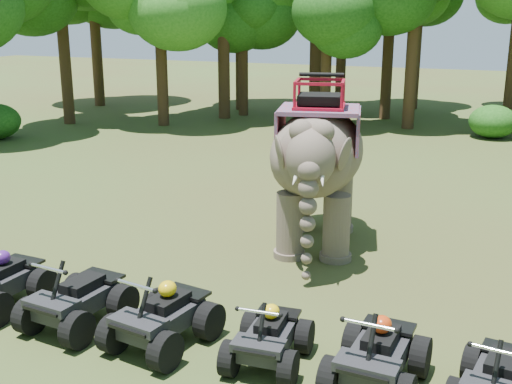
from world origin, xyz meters
TOP-DOWN VIEW (x-y plane):
  - ground at (0.00, 0.00)m, footprint 110.00×110.00m
  - elephant at (0.56, 3.70)m, footprint 3.14×5.18m
  - atv_1 at (-2.16, -2.02)m, footprint 1.54×1.98m
  - atv_2 at (-0.38, -2.05)m, footprint 1.63×2.04m
  - atv_3 at (1.49, -1.92)m, footprint 1.28×1.68m
  - atv_4 at (3.24, -1.92)m, footprint 1.42×1.88m
  - atv_5 at (4.96, -1.81)m, footprint 1.41×1.78m
  - tree_0 at (0.00, 20.63)m, footprint 6.30×6.30m
  - tree_25 at (-16.05, 15.63)m, footprint 6.12×6.12m
  - tree_26 at (-11.40, 16.99)m, footprint 5.87×5.87m
  - tree_27 at (-9.00, 21.45)m, footprint 5.29×5.29m
  - tree_28 at (-3.88, 19.64)m, footprint 5.13×5.13m
  - tree_29 at (-18.41, 21.53)m, footprint 7.41×7.41m
  - tree_32 at (-9.53, 20.14)m, footprint 7.32×7.32m
  - tree_33 at (-9.95, 23.33)m, footprint 7.41×7.41m
  - tree_36 at (-1.62, 23.15)m, footprint 6.02×6.02m
  - tree_37 at (-0.84, 27.33)m, footprint 6.37×6.37m
  - tree_38 at (-5.87, 24.33)m, footprint 7.67×7.67m
  - tree_39 at (-4.65, 25.31)m, footprint 6.10×6.10m

SIDE VIEW (x-z plane):
  - ground at x=0.00m, z-range 0.00..0.00m
  - atv_3 at x=1.49m, z-range 0.00..1.19m
  - atv_5 at x=4.96m, z-range 0.00..1.21m
  - atv_4 at x=3.24m, z-range 0.00..1.34m
  - atv_2 at x=-0.38m, z-range 0.00..1.37m
  - atv_1 at x=-2.16m, z-range 0.00..1.38m
  - elephant at x=0.56m, z-range 0.00..4.06m
  - tree_28 at x=-3.88m, z-range 0.00..7.33m
  - tree_27 at x=-9.00m, z-range 0.00..7.55m
  - tree_26 at x=-11.40m, z-range 0.00..8.38m
  - tree_36 at x=-1.62m, z-range 0.00..8.60m
  - tree_39 at x=-4.65m, z-range 0.00..8.71m
  - tree_25 at x=-16.05m, z-range 0.00..8.74m
  - tree_0 at x=0.00m, z-range 0.00..9.00m
  - tree_37 at x=-0.84m, z-range 0.00..9.11m
  - tree_32 at x=-9.53m, z-range 0.00..10.46m
  - tree_33 at x=-9.95m, z-range 0.00..10.59m
  - tree_29 at x=-18.41m, z-range 0.00..10.59m
  - tree_38 at x=-5.87m, z-range 0.00..10.95m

